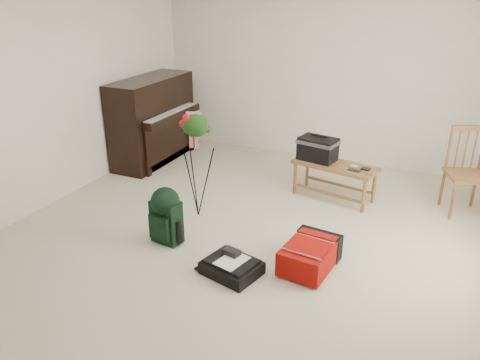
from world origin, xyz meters
The scene contains 10 objects.
floor centered at (0.00, 0.00, 0.00)m, with size 5.00×5.50×0.01m, color beige.
wall_back centered at (0.00, 2.75, 1.25)m, with size 5.00×0.04×2.50m, color white.
wall_left centered at (-2.50, 0.00, 1.25)m, with size 0.04×5.50×2.50m, color white.
piano centered at (-2.19, 1.60, 0.60)m, with size 0.71×1.50×1.25m.
bench centered at (0.46, 1.37, 0.56)m, with size 1.09×0.60×0.79m.
dining_chair centered at (2.11, 1.65, 0.49)m, with size 0.56×0.56×1.01m.
red_suitcase centered at (0.82, -0.22, 0.14)m, with size 0.49×0.67×0.27m.
black_duffel centered at (0.18, -0.66, 0.08)m, with size 0.58×0.51×0.21m.
green_backpack centered at (-0.69, -0.41, 0.34)m, with size 0.33×0.31×0.61m.
flower_stand centered at (-0.69, 0.25, 0.62)m, with size 0.52×0.52×1.28m.
Camera 1 is at (1.80, -4.00, 2.54)m, focal length 35.00 mm.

